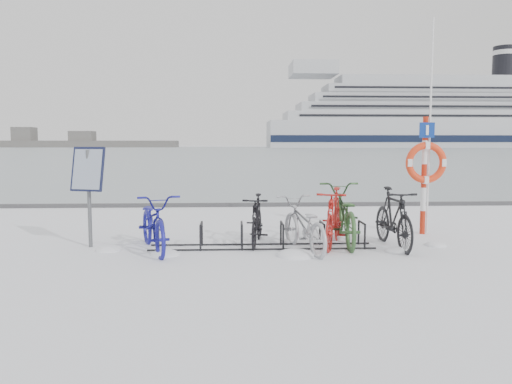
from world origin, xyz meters
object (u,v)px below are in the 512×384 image
(info_board, at_px, (88,175))
(lifebuoy_station, at_px, (426,163))
(cruise_ferry, at_px, (419,120))
(bike_rack, at_px, (262,238))

(info_board, height_order, lifebuoy_station, lifebuoy_station)
(info_board, height_order, cruise_ferry, cruise_ferry)
(cruise_ferry, bearing_deg, bike_rack, -111.20)
(bike_rack, xyz_separation_m, lifebuoy_station, (3.39, 1.16, 1.28))
(info_board, distance_m, lifebuoy_station, 6.54)
(lifebuoy_station, xyz_separation_m, cruise_ferry, (83.49, 222.77, 11.39))
(lifebuoy_station, bearing_deg, cruise_ferry, 69.46)
(info_board, relative_size, lifebuoy_station, 0.41)
(bike_rack, distance_m, cruise_ferry, 240.53)
(bike_rack, height_order, lifebuoy_station, lifebuoy_station)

